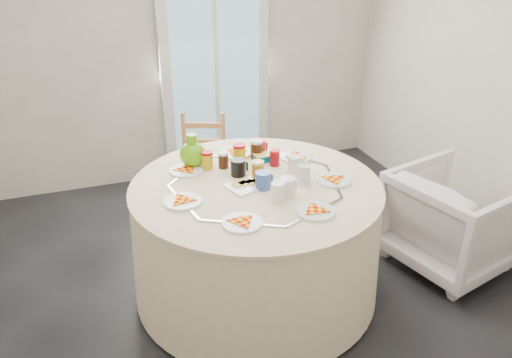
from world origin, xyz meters
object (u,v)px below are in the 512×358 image
object	(u,v)px
armchair	(455,214)
green_pitcher	(192,151)
table	(256,239)
wooden_chair	(202,162)

from	to	relation	value
armchair	green_pitcher	distance (m)	1.83
table	wooden_chair	bearing A→B (deg)	93.64
wooden_chair	table	bearing A→B (deg)	-64.69
wooden_chair	green_pitcher	bearing A→B (deg)	-86.04
wooden_chair	armchair	size ratio (longest dim) A/B	1.10
green_pitcher	armchair	bearing A→B (deg)	-34.24
wooden_chair	green_pitcher	world-z (taller)	green_pitcher
armchair	green_pitcher	world-z (taller)	green_pitcher
table	wooden_chair	size ratio (longest dim) A/B	1.85
armchair	green_pitcher	size ratio (longest dim) A/B	3.60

